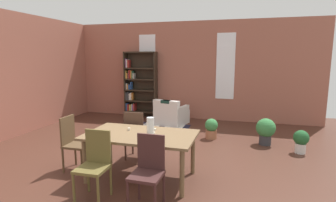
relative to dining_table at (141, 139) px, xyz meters
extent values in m
plane|color=#4B2B20|center=(-0.27, 0.29, -0.67)|extent=(10.83, 10.83, 0.00)
cube|color=#A25E4C|center=(-0.27, 4.51, 0.86)|extent=(8.16, 0.12, 3.05)
cube|color=white|center=(-1.52, 4.44, 1.01)|extent=(0.55, 0.02, 1.98)
cube|color=white|center=(0.99, 4.44, 1.01)|extent=(0.55, 0.02, 1.98)
cube|color=brown|center=(0.00, 0.00, 0.06)|extent=(1.75, 1.01, 0.04)
cylinder|color=brown|center=(-0.77, -0.41, -0.31)|extent=(0.07, 0.07, 0.71)
cylinder|color=brown|center=(0.77, -0.41, -0.31)|extent=(0.07, 0.07, 0.71)
cylinder|color=brown|center=(-0.77, 0.41, -0.31)|extent=(0.07, 0.07, 0.71)
cylinder|color=brown|center=(0.77, 0.41, -0.31)|extent=(0.07, 0.07, 0.71)
cylinder|color=silver|center=(0.17, 0.00, 0.22)|extent=(0.12, 0.12, 0.28)
cylinder|color=silver|center=(0.16, 0.23, 0.10)|extent=(0.04, 0.04, 0.04)
cylinder|color=silver|center=(-0.26, 0.12, 0.10)|extent=(0.04, 0.04, 0.05)
cylinder|color=silver|center=(0.21, 0.03, 0.10)|extent=(0.04, 0.04, 0.04)
cube|color=brown|center=(-0.39, -0.81, -0.22)|extent=(0.41, 0.41, 0.04)
cube|color=brown|center=(-0.40, -0.62, 0.03)|extent=(0.38, 0.04, 0.50)
cylinder|color=brown|center=(-0.57, -0.99, -0.45)|extent=(0.04, 0.04, 0.43)
cylinder|color=brown|center=(-0.21, -0.98, -0.45)|extent=(0.04, 0.04, 0.43)
cylinder|color=brown|center=(-0.58, -0.63, -0.45)|extent=(0.04, 0.04, 0.43)
cylinder|color=brown|center=(-0.22, -0.62, -0.45)|extent=(0.04, 0.04, 0.43)
cube|color=#3F2A20|center=(-0.39, 0.81, -0.22)|extent=(0.41, 0.41, 0.04)
cube|color=#3F2A20|center=(-0.39, 0.62, 0.03)|extent=(0.38, 0.04, 0.50)
cylinder|color=#3F2A20|center=(-0.22, 0.99, -0.45)|extent=(0.04, 0.04, 0.43)
cylinder|color=#3F2A20|center=(-0.58, 0.98, -0.45)|extent=(0.04, 0.04, 0.43)
cylinder|color=#3F2A20|center=(-0.21, 0.63, -0.45)|extent=(0.04, 0.04, 0.43)
cylinder|color=#3F2A20|center=(-0.57, 0.62, -0.45)|extent=(0.04, 0.04, 0.43)
cube|color=#3D211F|center=(0.39, -0.81, -0.22)|extent=(0.41, 0.41, 0.04)
cube|color=#3D211F|center=(0.40, -0.62, 0.03)|extent=(0.38, 0.04, 0.50)
cylinder|color=#3D211F|center=(0.21, -0.98, -0.45)|extent=(0.04, 0.04, 0.43)
cylinder|color=#3D211F|center=(0.57, -0.99, -0.45)|extent=(0.04, 0.04, 0.43)
cylinder|color=#3D211F|center=(0.22, -0.62, -0.45)|extent=(0.04, 0.04, 0.43)
cylinder|color=#3D211F|center=(0.58, -0.63, -0.45)|extent=(0.04, 0.04, 0.43)
cube|color=brown|center=(-1.17, 0.00, -0.22)|extent=(0.41, 0.41, 0.04)
cube|color=brown|center=(-1.36, 0.00, 0.03)|extent=(0.04, 0.38, 0.50)
cylinder|color=brown|center=(-0.99, -0.18, -0.45)|extent=(0.04, 0.04, 0.43)
cylinder|color=brown|center=(-1.00, 0.18, -0.45)|extent=(0.04, 0.04, 0.43)
cylinder|color=brown|center=(-1.35, -0.18, -0.45)|extent=(0.04, 0.04, 0.43)
cylinder|color=brown|center=(-1.36, 0.18, -0.45)|extent=(0.04, 0.04, 0.43)
cube|color=#2D2319|center=(-2.22, 4.26, 0.40)|extent=(0.04, 0.29, 2.13)
cube|color=#2D2319|center=(-1.18, 4.26, 0.40)|extent=(0.04, 0.29, 2.13)
cube|color=#2D2319|center=(-1.70, 4.40, 0.40)|extent=(1.08, 0.01, 2.13)
cube|color=#2D2319|center=(-1.70, 4.26, -0.49)|extent=(1.04, 0.29, 0.04)
cube|color=#284C8C|center=(-2.17, 4.26, -0.35)|extent=(0.05, 0.24, 0.23)
cube|color=#B22D28|center=(-2.12, 4.26, -0.37)|extent=(0.05, 0.24, 0.21)
cube|color=gold|center=(-2.06, 4.26, -0.37)|extent=(0.05, 0.21, 0.20)
cube|color=white|center=(-2.00, 4.26, -0.36)|extent=(0.03, 0.20, 0.21)
cube|color=#8C4C8C|center=(-1.96, 4.26, -0.37)|extent=(0.03, 0.16, 0.20)
cube|color=#B22D28|center=(-1.91, 4.26, -0.35)|extent=(0.04, 0.21, 0.24)
cube|color=#2D2319|center=(-1.70, 4.26, -0.14)|extent=(1.04, 0.29, 0.04)
cube|color=#4C4C51|center=(-2.18, 4.26, 0.00)|extent=(0.04, 0.22, 0.24)
cube|color=#4C4C51|center=(-2.13, 4.26, 0.02)|extent=(0.03, 0.18, 0.27)
cube|color=white|center=(-2.08, 4.26, -0.01)|extent=(0.05, 0.16, 0.22)
cube|color=white|center=(-2.03, 4.26, 0.01)|extent=(0.04, 0.20, 0.25)
cube|color=orange|center=(-1.98, 4.26, 0.00)|extent=(0.03, 0.15, 0.24)
cube|color=#2D2319|center=(-1.70, 4.26, 0.22)|extent=(1.04, 0.29, 0.04)
cube|color=white|center=(-2.17, 4.26, 0.34)|extent=(0.05, 0.16, 0.19)
cube|color=orange|center=(-2.13, 4.26, 0.32)|extent=(0.03, 0.21, 0.16)
cube|color=#284C8C|center=(-2.07, 4.26, 0.32)|extent=(0.05, 0.22, 0.16)
cube|color=#284C8C|center=(-2.02, 4.26, 0.36)|extent=(0.04, 0.15, 0.24)
cube|color=#2D2319|center=(-1.70, 4.26, 0.57)|extent=(1.04, 0.29, 0.04)
cube|color=gold|center=(-2.18, 4.26, 0.72)|extent=(0.03, 0.18, 0.26)
cube|color=orange|center=(-2.14, 4.26, 0.69)|extent=(0.03, 0.24, 0.19)
cube|color=#284C8C|center=(-2.10, 4.26, 0.69)|extent=(0.03, 0.15, 0.20)
cube|color=#B22D28|center=(-2.06, 4.26, 0.73)|extent=(0.03, 0.23, 0.27)
cube|color=orange|center=(-2.01, 4.26, 0.72)|extent=(0.04, 0.15, 0.26)
cube|color=#33724C|center=(-1.96, 4.26, 0.72)|extent=(0.03, 0.17, 0.25)
cube|color=white|center=(-1.92, 4.26, 0.68)|extent=(0.03, 0.18, 0.18)
cube|color=#2D2319|center=(-1.70, 4.26, 0.93)|extent=(1.04, 0.29, 0.04)
cube|color=#8C4C8C|center=(-2.18, 4.26, 1.09)|extent=(0.04, 0.18, 0.29)
cube|color=white|center=(-2.14, 4.26, 1.08)|extent=(0.03, 0.22, 0.27)
cube|color=#B22D28|center=(-2.09, 4.26, 1.07)|extent=(0.04, 0.19, 0.25)
cube|color=#2D2319|center=(-1.70, 4.26, 1.44)|extent=(1.04, 0.29, 0.04)
cube|color=silver|center=(-0.46, 3.60, -0.47)|extent=(0.97, 0.97, 0.40)
cube|color=silver|center=(-0.54, 3.29, -0.09)|extent=(0.81, 0.35, 0.35)
cube|color=silver|center=(-0.13, 3.52, -0.19)|extent=(0.29, 0.73, 0.15)
cube|color=silver|center=(-0.79, 3.69, -0.19)|extent=(0.29, 0.73, 0.15)
cube|color=#19382D|center=(-0.54, 3.29, 0.04)|extent=(0.31, 0.23, 0.08)
cylinder|color=#333338|center=(2.06, 2.35, -0.56)|extent=(0.26, 0.26, 0.22)
sphere|color=#387F42|center=(2.06, 2.35, -0.28)|extent=(0.43, 0.43, 0.43)
cylinder|color=#9E6042|center=(0.84, 2.47, -0.56)|extent=(0.27, 0.27, 0.21)
sphere|color=#387F42|center=(0.84, 2.47, -0.33)|extent=(0.31, 0.31, 0.31)
cylinder|color=silver|center=(2.72, 1.97, -0.56)|extent=(0.21, 0.21, 0.21)
sphere|color=#235B2D|center=(2.72, 1.97, -0.34)|extent=(0.31, 0.31, 0.31)
cube|color=#1E1E33|center=(-1.33, 3.24, -0.66)|extent=(0.17, 0.71, 0.01)
cube|color=white|center=(-1.16, 3.24, -0.66)|extent=(0.17, 0.71, 0.01)
cube|color=#1E1E33|center=(-0.99, 3.24, -0.66)|extent=(0.17, 0.71, 0.01)
cube|color=white|center=(-0.82, 3.24, -0.66)|extent=(0.17, 0.71, 0.01)
cube|color=#1E1E33|center=(-0.65, 3.24, -0.66)|extent=(0.17, 0.71, 0.01)
cube|color=white|center=(-0.47, 3.24, -0.66)|extent=(0.17, 0.71, 0.01)
cube|color=#1E1E33|center=(-0.30, 3.24, -0.66)|extent=(0.17, 0.71, 0.01)
cube|color=white|center=(-0.13, 3.24, -0.66)|extent=(0.17, 0.71, 0.01)
cube|color=#1E1E33|center=(0.04, 3.24, -0.66)|extent=(0.17, 0.71, 0.01)
camera|label=1|loc=(1.55, -3.82, 1.29)|focal=28.47mm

